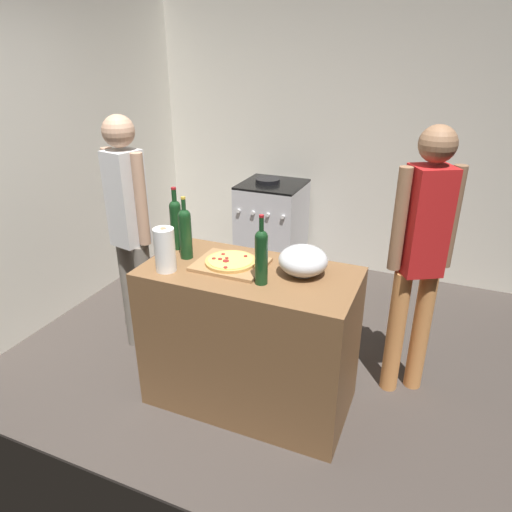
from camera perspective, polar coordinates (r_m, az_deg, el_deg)
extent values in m
cube|color=#3F3833|center=(3.78, 2.77, -9.05)|extent=(4.13, 3.37, 0.02)
cube|color=silver|center=(4.61, 9.52, 14.32)|extent=(4.13, 0.10, 2.60)
cube|color=silver|center=(4.22, -21.24, 12.17)|extent=(0.10, 3.37, 2.60)
cube|color=brown|center=(2.84, -0.80, -10.13)|extent=(1.23, 0.62, 0.91)
cube|color=#9E7247|center=(2.67, -3.16, -1.05)|extent=(0.40, 0.32, 0.02)
cylinder|color=tan|center=(2.66, -3.17, -0.68)|extent=(0.29, 0.29, 0.02)
cylinder|color=#EAC660|center=(2.66, -3.17, -0.46)|extent=(0.26, 0.26, 0.00)
cylinder|color=maroon|center=(2.66, -4.46, -0.37)|extent=(0.03, 0.03, 0.01)
cylinder|color=maroon|center=(2.67, -3.63, -0.25)|extent=(0.02, 0.02, 0.01)
cylinder|color=maroon|center=(2.72, -4.08, 0.23)|extent=(0.02, 0.02, 0.01)
cylinder|color=maroon|center=(2.63, -3.74, -0.61)|extent=(0.04, 0.04, 0.01)
cylinder|color=maroon|center=(2.67, -5.24, -0.31)|extent=(0.02, 0.02, 0.01)
cylinder|color=maroon|center=(2.69, -1.30, -0.03)|extent=(0.02, 0.02, 0.01)
cylinder|color=maroon|center=(2.56, -3.78, -1.42)|extent=(0.02, 0.02, 0.01)
cylinder|color=#B2B2B7|center=(2.58, 5.76, -2.17)|extent=(0.12, 0.12, 0.01)
ellipsoid|color=silver|center=(2.55, 5.83, -0.54)|extent=(0.27, 0.27, 0.16)
cylinder|color=white|center=(2.62, -11.19, 0.75)|extent=(0.12, 0.12, 0.25)
cylinder|color=#997551|center=(2.62, -11.20, 0.79)|extent=(0.03, 0.03, 0.25)
cylinder|color=#143819|center=(2.76, -8.68, 2.35)|extent=(0.08, 0.08, 0.27)
sphere|color=#143819|center=(2.72, -8.85, 4.95)|extent=(0.08, 0.08, 0.08)
cylinder|color=#143819|center=(2.70, -8.94, 6.19)|extent=(0.03, 0.03, 0.08)
cylinder|color=gold|center=(2.68, -9.00, 7.10)|extent=(0.03, 0.03, 0.01)
cylinder|color=#143819|center=(2.42, 0.66, -0.55)|extent=(0.07, 0.07, 0.27)
sphere|color=#143819|center=(2.37, 0.67, 2.38)|extent=(0.07, 0.07, 0.07)
cylinder|color=#143819|center=(2.34, 0.68, 3.83)|extent=(0.02, 0.02, 0.09)
cylinder|color=maroon|center=(2.33, 0.69, 4.95)|extent=(0.03, 0.03, 0.01)
cylinder|color=#143819|center=(2.90, -9.80, 3.48)|extent=(0.07, 0.07, 0.28)
sphere|color=#143819|center=(2.86, -10.00, 6.08)|extent=(0.07, 0.07, 0.07)
cylinder|color=#143819|center=(2.84, -10.09, 7.30)|extent=(0.03, 0.03, 0.08)
cylinder|color=maroon|center=(2.83, -10.16, 8.23)|extent=(0.03, 0.03, 0.01)
cube|color=#B7B7BC|center=(4.60, 1.96, 3.46)|extent=(0.59, 0.59, 0.88)
cube|color=black|center=(4.46, 2.04, 8.85)|extent=(0.59, 0.59, 0.02)
cylinder|color=silver|center=(4.33, -2.18, 5.58)|extent=(0.04, 0.02, 0.04)
cylinder|color=silver|center=(4.27, -0.39, 5.35)|extent=(0.04, 0.02, 0.04)
cylinder|color=silver|center=(4.22, 1.44, 5.10)|extent=(0.04, 0.02, 0.04)
cylinder|color=silver|center=(4.17, 3.32, 4.84)|extent=(0.04, 0.02, 0.04)
cylinder|color=black|center=(4.47, 1.45, 9.29)|extent=(0.24, 0.24, 0.04)
cylinder|color=slate|center=(3.52, -15.31, -4.53)|extent=(0.11, 0.11, 0.85)
cylinder|color=slate|center=(3.40, -13.38, -5.38)|extent=(0.11, 0.11, 0.85)
cube|color=silver|center=(3.17, -15.72, 6.84)|extent=(0.23, 0.24, 0.63)
cylinder|color=tan|center=(3.28, -17.37, 7.46)|extent=(0.08, 0.08, 0.60)
cylinder|color=tan|center=(3.06, -14.03, 6.73)|extent=(0.08, 0.08, 0.60)
sphere|color=tan|center=(3.08, -16.64, 14.57)|extent=(0.20, 0.20, 0.20)
cylinder|color=#D88C4C|center=(3.15, 19.66, -8.70)|extent=(0.11, 0.11, 0.85)
cylinder|color=#D88C4C|center=(3.08, 16.84, -9.05)|extent=(0.11, 0.11, 0.85)
cube|color=red|center=(2.80, 20.21, 4.03)|extent=(0.29, 0.28, 0.64)
cylinder|color=#936B4C|center=(2.87, 23.05, 4.37)|extent=(0.08, 0.08, 0.60)
cylinder|color=#936B4C|center=(2.73, 17.31, 4.28)|extent=(0.08, 0.08, 0.60)
sphere|color=#936B4C|center=(2.69, 21.54, 12.75)|extent=(0.20, 0.20, 0.20)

